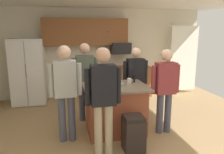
{
  "coord_description": "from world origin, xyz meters",
  "views": [
    {
      "loc": [
        -1.07,
        -3.86,
        2.01
      ],
      "look_at": [
        -0.11,
        0.47,
        1.05
      ],
      "focal_mm": 35.72,
      "sensor_mm": 36.0,
      "label": 1
    }
  ],
  "objects": [
    {
      "name": "mug_blue_stoneware",
      "position": [
        0.21,
        0.29,
        0.99
      ],
      "size": [
        0.13,
        0.08,
        0.11
      ],
      "color": "white",
      "rests_on": "kitchen_island"
    },
    {
      "name": "cabinet_run_upper",
      "position": [
        -0.4,
        2.6,
        1.93
      ],
      "size": [
        2.4,
        0.38,
        0.75
      ],
      "color": "brown"
    },
    {
      "name": "serving_tray",
      "position": [
        -0.17,
        0.24,
        0.96
      ],
      "size": [
        0.44,
        0.3,
        0.04
      ],
      "color": "#B7B7BC",
      "rests_on": "kitchen_island"
    },
    {
      "name": "person_guest_by_door",
      "position": [
        -0.49,
        -0.59,
        1.01
      ],
      "size": [
        0.57,
        0.23,
        1.74
      ],
      "rotation": [
        0.0,
        0.0,
        1.11
      ],
      "color": "tan",
      "rests_on": "ground"
    },
    {
      "name": "tumbler_amber",
      "position": [
        -0.3,
        -0.0,
        1.02
      ],
      "size": [
        0.07,
        0.07,
        0.15
      ],
      "color": "black",
      "rests_on": "kitchen_island"
    },
    {
      "name": "kitchen_island",
      "position": [
        -0.11,
        0.17,
        0.48
      ],
      "size": [
        1.22,
        0.94,
        0.94
      ],
      "color": "#9E4C33",
      "rests_on": "ground"
    },
    {
      "name": "person_guest_left",
      "position": [
        -1.05,
        -0.01,
        1.01
      ],
      "size": [
        0.57,
        0.23,
        1.74
      ],
      "rotation": [
        0.0,
        0.0,
        0.18
      ],
      "color": "#4C5166",
      "rests_on": "ground"
    },
    {
      "name": "glass_pilsner",
      "position": [
        0.33,
        0.39,
        1.01
      ],
      "size": [
        0.06,
        0.06,
        0.15
      ],
      "color": "black",
      "rests_on": "kitchen_island"
    },
    {
      "name": "french_door_window_panel",
      "position": [
        2.6,
        2.4,
        1.1
      ],
      "size": [
        0.9,
        0.06,
        2.0
      ],
      "primitive_type": "cube",
      "color": "white",
      "rests_on": "ground"
    },
    {
      "name": "person_host_foreground",
      "position": [
        -0.62,
        0.86,
        1.0
      ],
      "size": [
        0.57,
        0.23,
        1.72
      ],
      "rotation": [
        0.0,
        0.0,
        -0.94
      ],
      "color": "#4C5166",
      "rests_on": "ground"
    },
    {
      "name": "back_wall",
      "position": [
        0.0,
        2.8,
        1.3
      ],
      "size": [
        6.4,
        0.1,
        2.6
      ],
      "primitive_type": "cube",
      "color": "beige",
      "rests_on": "ground"
    },
    {
      "name": "floor",
      "position": [
        0.0,
        0.0,
        0.0
      ],
      "size": [
        7.04,
        7.04,
        0.0
      ],
      "primitive_type": "plane",
      "color": "tan",
      "rests_on": "ground"
    },
    {
      "name": "person_guest_right",
      "position": [
        0.81,
        -0.07,
        0.95
      ],
      "size": [
        0.57,
        0.22,
        1.65
      ],
      "rotation": [
        0.0,
        0.0,
        2.89
      ],
      "color": "#4C5166",
      "rests_on": "ground"
    },
    {
      "name": "cabinet_run_lower",
      "position": [
        0.6,
        2.48,
        0.45
      ],
      "size": [
        1.8,
        0.63,
        0.9
      ],
      "color": "brown",
      "rests_on": "ground"
    },
    {
      "name": "trash_bin",
      "position": [
        0.02,
        -0.58,
        0.3
      ],
      "size": [
        0.34,
        0.34,
        0.61
      ],
      "color": "black",
      "rests_on": "ground"
    },
    {
      "name": "refrigerator",
      "position": [
        -2.0,
        2.38,
        0.88
      ],
      "size": [
        0.86,
        0.76,
        1.76
      ],
      "color": "white",
      "rests_on": "ground"
    },
    {
      "name": "microwave_over_range",
      "position": [
        0.6,
        2.5,
        1.45
      ],
      "size": [
        0.56,
        0.4,
        0.32
      ],
      "primitive_type": "cube",
      "color": "black"
    },
    {
      "name": "person_elder_center",
      "position": [
        0.5,
        0.8,
        0.92
      ],
      "size": [
        0.57,
        0.22,
        1.61
      ],
      "rotation": [
        0.0,
        0.0,
        -2.34
      ],
      "color": "#383842",
      "rests_on": "ground"
    }
  ]
}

